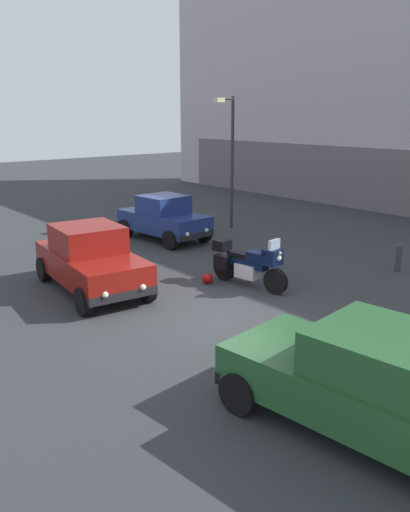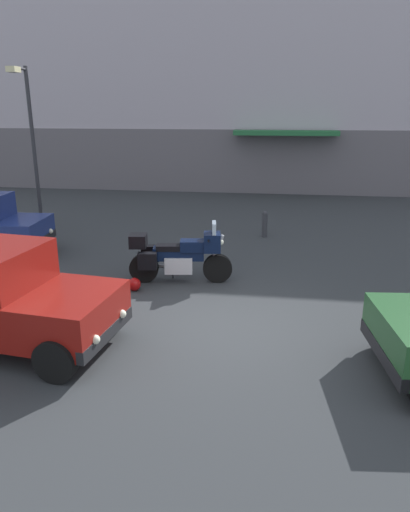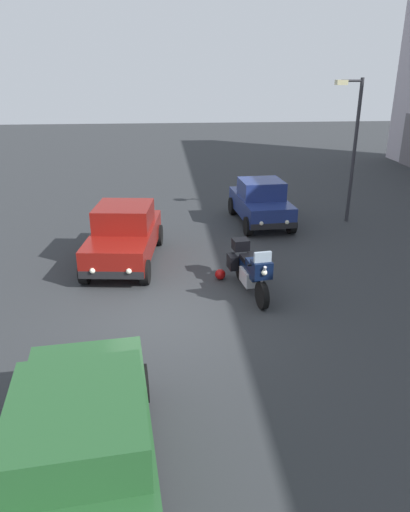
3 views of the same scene
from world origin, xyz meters
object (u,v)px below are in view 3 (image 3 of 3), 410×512
at_px(helmet, 220,274).
at_px(car_hatchback_near, 124,235).
at_px(streetlamp_curbside, 352,138).
at_px(car_sedan_far, 82,450).
at_px(car_compact_side, 261,202).
at_px(motorcycle, 251,269).

xyz_separation_m(helmet, car_hatchback_near, (-1.47, -2.55, 0.67)).
bearing_deg(car_hatchback_near, streetlamp_curbside, 119.43).
height_order(helmet, streetlamp_curbside, streetlamp_curbside).
bearing_deg(car_sedan_far, car_hatchback_near, 174.15).
bearing_deg(car_sedan_far, helmet, 153.09).
height_order(helmet, car_compact_side, car_compact_side).
height_order(car_hatchback_near, car_sedan_far, car_hatchback_near).
distance_m(car_hatchback_near, car_sedan_far, 8.11).
bearing_deg(helmet, car_compact_side, 157.07).
bearing_deg(helmet, car_sedan_far, -20.90).
bearing_deg(streetlamp_curbside, helmet, -47.16).
distance_m(car_hatchback_near, car_compact_side, 5.59).
distance_m(car_hatchback_near, streetlamp_curbside, 8.52).
height_order(car_sedan_far, car_compact_side, same).
relative_size(motorcycle, helmet, 8.06).
distance_m(helmet, streetlamp_curbside, 7.44).
relative_size(car_hatchback_near, car_sedan_far, 0.85).
bearing_deg(motorcycle, helmet, -150.04).
bearing_deg(streetlamp_curbside, car_compact_side, -90.83).
height_order(motorcycle, car_hatchback_near, car_hatchback_near).
xyz_separation_m(helmet, streetlamp_curbside, (-4.68, 5.04, 2.83)).
relative_size(motorcycle, car_sedan_far, 0.48).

